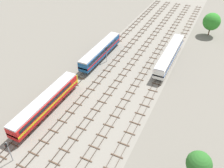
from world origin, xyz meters
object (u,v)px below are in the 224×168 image
object	(u,v)px
diesel_railcar_far_left_mid	(46,102)
signal_post_near	(106,52)
passenger_coach_centre_right_far	(170,55)
signal_post_nearest	(8,149)
diesel_railcar_far_left_midfar	(100,51)

from	to	relation	value
diesel_railcar_far_left_mid	signal_post_near	xyz separation A→B (m)	(2.32, 24.15, 0.45)
diesel_railcar_far_left_mid	passenger_coach_centre_right_far	distance (m)	36.37
passenger_coach_centre_right_far	signal_post_nearest	world-z (taller)	signal_post_nearest
diesel_railcar_far_left_midfar	passenger_coach_centre_right_far	size ratio (longest dim) A/B	0.93
diesel_railcar_far_left_mid	passenger_coach_centre_right_far	world-z (taller)	same
diesel_railcar_far_left_mid	signal_post_nearest	xyz separation A→B (m)	(2.32, -12.93, 0.47)
diesel_railcar_far_left_midfar	signal_post_nearest	bearing A→B (deg)	-86.51
signal_post_nearest	diesel_railcar_far_left_midfar	bearing A→B (deg)	93.49
passenger_coach_centre_right_far	signal_post_near	size ratio (longest dim) A/B	4.64
diesel_railcar_far_left_mid	passenger_coach_centre_right_far	bearing A→B (deg)	59.34
diesel_railcar_far_left_mid	diesel_railcar_far_left_midfar	bearing A→B (deg)	90.00
diesel_railcar_far_left_midfar	passenger_coach_centre_right_far	bearing A→B (deg)	18.62
diesel_railcar_far_left_midfar	signal_post_near	xyz separation A→B (m)	(2.32, -0.89, 0.45)
diesel_railcar_far_left_midfar	passenger_coach_centre_right_far	xyz separation A→B (m)	(18.55, 6.25, 0.02)
diesel_railcar_far_left_midfar	signal_post_near	world-z (taller)	signal_post_near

